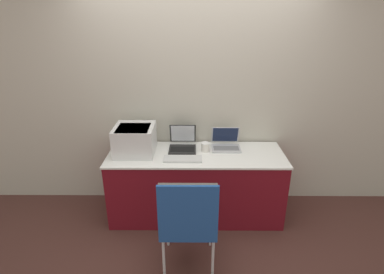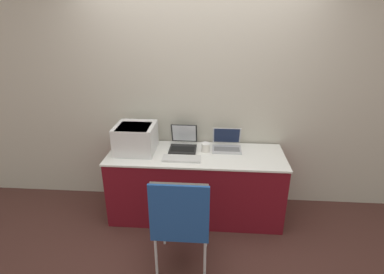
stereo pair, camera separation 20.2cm
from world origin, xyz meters
The scene contains 9 objects.
ground_plane centered at (0.00, 0.00, 0.00)m, with size 14.00×14.00×0.00m, color #472823.
wall_back centered at (0.00, 0.69, 1.30)m, with size 8.00×0.05×2.60m.
table centered at (0.00, 0.32, 0.38)m, with size 1.88×0.65×0.76m.
printer centered at (-0.65, 0.34, 0.92)m, with size 0.41×0.41×0.30m.
laptop_left centered at (-0.15, 0.46, 0.81)m, with size 0.29×0.34×0.25m.
laptop_right centered at (0.33, 0.48, 0.81)m, with size 0.31×0.29×0.22m.
external_keyboard centered at (-0.14, 0.17, 0.77)m, with size 0.39×0.15×0.02m.
coffee_cup centered at (0.10, 0.38, 0.81)m, with size 0.09×0.09×0.10m.
chair centered at (-0.07, -0.55, 0.59)m, with size 0.47×0.48×0.96m.
Camera 1 is at (-0.03, -2.58, 2.13)m, focal length 28.00 mm.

